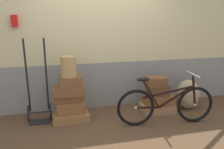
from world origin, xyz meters
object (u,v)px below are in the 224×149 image
(suitcase_6, at_px, (158,99))
(suitcase_2, at_px, (70,97))
(suitcase_5, at_px, (157,108))
(wicker_basket, at_px, (69,66))
(bicycle, at_px, (166,105))
(suitcase_4, at_px, (71,82))
(suitcase_7, at_px, (158,90))
(suitcase_1, at_px, (71,106))
(suitcase_3, at_px, (69,91))
(suitcase_0, at_px, (71,117))
(suitcase_8, at_px, (157,81))
(burlap_sack, at_px, (188,94))
(luggage_trolley, at_px, (39,101))

(suitcase_6, bearing_deg, suitcase_2, 177.32)
(suitcase_5, xyz_separation_m, wicker_basket, (-1.62, 0.02, 0.88))
(wicker_basket, height_order, bicycle, wicker_basket)
(suitcase_2, distance_m, suitcase_5, 1.66)
(suitcase_4, height_order, suitcase_7, suitcase_4)
(suitcase_1, xyz_separation_m, suitcase_3, (-0.01, -0.01, 0.29))
(bicycle, bearing_deg, wicker_basket, 160.77)
(suitcase_3, bearing_deg, suitcase_7, 4.49)
(suitcase_2, bearing_deg, suitcase_3, -83.67)
(suitcase_0, bearing_deg, suitcase_8, -0.14)
(suitcase_8, xyz_separation_m, wicker_basket, (-1.60, -0.02, 0.36))
(suitcase_4, distance_m, suitcase_5, 1.72)
(suitcase_0, height_order, suitcase_1, suitcase_1)
(suitcase_1, distance_m, suitcase_3, 0.29)
(suitcase_6, bearing_deg, suitcase_4, 178.29)
(suitcase_6, relative_size, bicycle, 0.32)
(suitcase_1, relative_size, suitcase_5, 0.81)
(suitcase_2, distance_m, wicker_basket, 0.55)
(suitcase_5, height_order, wicker_basket, wicker_basket)
(suitcase_7, relative_size, bicycle, 0.23)
(wicker_basket, bearing_deg, suitcase_6, -0.55)
(suitcase_2, distance_m, suitcase_4, 0.29)
(suitcase_5, bearing_deg, suitcase_2, -177.67)
(suitcase_3, bearing_deg, bicycle, -13.81)
(suitcase_7, bearing_deg, suitcase_2, -176.45)
(suitcase_2, xyz_separation_m, wicker_basket, (0.01, -0.01, 0.55))
(suitcase_2, relative_size, bicycle, 0.31)
(suitcase_0, relative_size, suitcase_2, 1.21)
(suitcase_2, bearing_deg, bicycle, -14.83)
(suitcase_3, height_order, burlap_sack, suitcase_3)
(suitcase_1, bearing_deg, suitcase_6, -1.88)
(suitcase_2, relative_size, suitcase_8, 1.47)
(suitcase_4, xyz_separation_m, luggage_trolley, (-0.55, 0.14, -0.35))
(suitcase_2, bearing_deg, suitcase_1, -24.36)
(suitcase_4, bearing_deg, wicker_basket, 146.85)
(suitcase_1, relative_size, suitcase_2, 0.96)
(suitcase_5, height_order, suitcase_6, suitcase_6)
(suitcase_0, xyz_separation_m, burlap_sack, (2.26, 0.02, 0.22))
(suitcase_6, bearing_deg, burlap_sack, -1.05)
(suitcase_4, bearing_deg, suitcase_7, 1.73)
(suitcase_2, bearing_deg, suitcase_7, 3.42)
(suitcase_3, bearing_deg, suitcase_2, 96.72)
(suitcase_3, height_order, wicker_basket, wicker_basket)
(suitcase_2, distance_m, luggage_trolley, 0.53)
(suitcase_0, relative_size, suitcase_1, 1.26)
(suitcase_5, bearing_deg, suitcase_3, -176.99)
(suitcase_5, distance_m, luggage_trolley, 2.17)
(suitcase_3, height_order, suitcase_4, suitcase_4)
(luggage_trolley, bearing_deg, suitcase_3, -14.51)
(suitcase_6, height_order, suitcase_7, suitcase_7)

